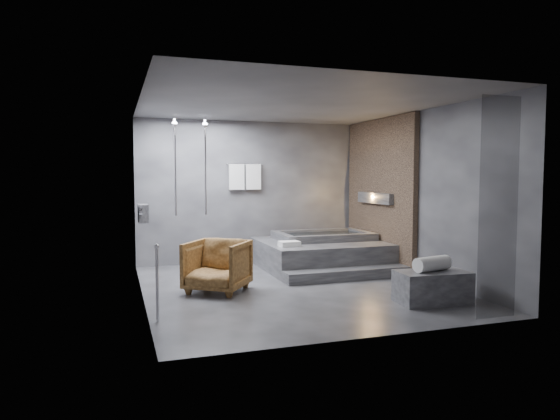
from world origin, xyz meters
name	(u,v)px	position (x,y,z in m)	size (l,w,h in m)	color
room	(312,175)	(0.40, 0.24, 1.73)	(5.00, 5.04, 2.82)	#2A2A2D
tub_deck	(320,254)	(1.05, 1.45, 0.25)	(2.20, 2.00, 0.50)	#2F2F31
tub_step	(348,274)	(1.05, 0.27, 0.09)	(2.20, 0.36, 0.18)	#2F2F31
concrete_bench	(432,287)	(1.47, -1.46, 0.22)	(0.96, 0.53, 0.43)	#333335
driftwood_chair	(217,266)	(-1.17, 0.11, 0.39)	(0.82, 0.85, 0.77)	#472B11
rolled_towel	(432,264)	(1.47, -1.44, 0.53)	(0.20, 0.20, 0.56)	white
deck_towel	(289,244)	(0.26, 0.94, 0.55)	(0.34, 0.25, 0.09)	white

